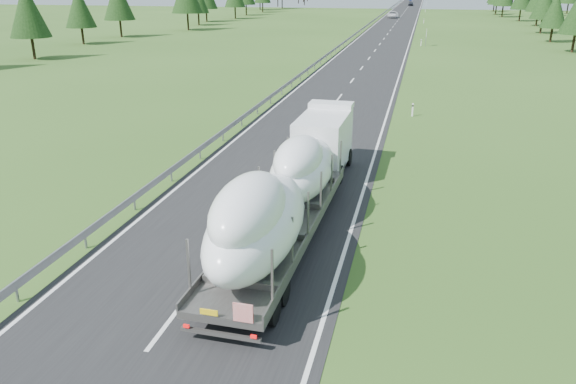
% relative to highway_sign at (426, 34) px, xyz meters
% --- Properties ---
extents(ground, '(400.00, 400.00, 0.00)m').
position_rel_highway_sign_xyz_m(ground, '(-7.20, -80.00, -1.81)').
color(ground, '#2F501A').
rests_on(ground, ground).
extents(road_surface, '(10.00, 400.00, 0.02)m').
position_rel_highway_sign_xyz_m(road_surface, '(-7.20, 20.00, -1.80)').
color(road_surface, black).
rests_on(road_surface, ground).
extents(guardrail, '(0.10, 400.00, 0.76)m').
position_rel_highway_sign_xyz_m(guardrail, '(-12.50, 19.94, -1.21)').
color(guardrail, slate).
rests_on(guardrail, ground).
extents(marker_posts, '(0.13, 350.08, 1.00)m').
position_rel_highway_sign_xyz_m(marker_posts, '(-0.70, 75.00, -1.27)').
color(marker_posts, silver).
rests_on(marker_posts, ground).
extents(highway_sign, '(0.08, 0.90, 2.60)m').
position_rel_highway_sign_xyz_m(highway_sign, '(0.00, 0.00, 0.00)').
color(highway_sign, slate).
rests_on(highway_sign, ground).
extents(boat_truck, '(2.96, 18.67, 4.20)m').
position_rel_highway_sign_xyz_m(boat_truck, '(-5.06, -72.68, 0.39)').
color(boat_truck, white).
rests_on(boat_truck, ground).
extents(distant_van, '(3.22, 6.39, 1.73)m').
position_rel_highway_sign_xyz_m(distant_van, '(-9.10, 68.21, -0.94)').
color(distant_van, silver).
rests_on(distant_van, ground).
extents(distant_car_dark, '(2.04, 4.50, 1.50)m').
position_rel_highway_sign_xyz_m(distant_car_dark, '(-6.54, 145.04, -1.06)').
color(distant_car_dark, black).
rests_on(distant_car_dark, ground).
extents(distant_car_blue, '(1.74, 4.16, 1.34)m').
position_rel_highway_sign_xyz_m(distant_car_blue, '(-8.12, 195.49, -1.14)').
color(distant_car_blue, '#1A2349').
rests_on(distant_car_blue, ground).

